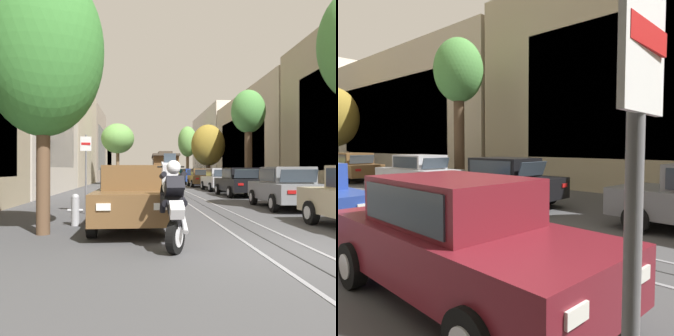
# 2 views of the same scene
# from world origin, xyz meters

# --- Properties ---
(ground_plane) EXTENTS (160.88, 160.88, 0.00)m
(ground_plane) POSITION_xyz_m (0.00, 25.74, 0.00)
(ground_plane) COLOR #424244
(trolley_track_rails) EXTENTS (1.14, 72.35, 0.01)m
(trolley_track_rails) POSITION_xyz_m (0.00, 30.18, 0.00)
(trolley_track_rails) COLOR gray
(trolley_track_rails) RESTS_ON ground
(building_facade_left) EXTENTS (5.31, 64.05, 10.88)m
(building_facade_left) POSITION_xyz_m (-10.00, 30.20, 4.67)
(building_facade_left) COLOR tan
(building_facade_left) RESTS_ON ground
(building_facade_right) EXTENTS (5.59, 64.05, 10.73)m
(building_facade_right) POSITION_xyz_m (10.03, 29.37, 4.94)
(building_facade_right) COLOR tan
(building_facade_right) RESTS_ON ground
(parked_car_brown_near_left) EXTENTS (2.00, 4.36, 1.58)m
(parked_car_brown_near_left) POSITION_xyz_m (-2.80, 3.12, 0.80)
(parked_car_brown_near_left) COLOR brown
(parked_car_brown_near_left) RESTS_ON ground
(parked_car_maroon_second_left) EXTENTS (2.14, 4.42, 1.58)m
(parked_car_maroon_second_left) POSITION_xyz_m (-2.73, 9.06, 0.80)
(parked_car_maroon_second_left) COLOR maroon
(parked_car_maroon_second_left) RESTS_ON ground
(parked_car_blue_mid_left) EXTENTS (2.09, 4.40, 1.58)m
(parked_car_blue_mid_left) POSITION_xyz_m (-2.94, 14.61, 0.80)
(parked_car_blue_mid_left) COLOR #233D93
(parked_car_blue_mid_left) RESTS_ON ground
(parked_car_grey_second_right) EXTENTS (2.15, 4.42, 1.58)m
(parked_car_grey_second_right) POSITION_xyz_m (2.93, 7.24, 0.80)
(parked_car_grey_second_right) COLOR slate
(parked_car_grey_second_right) RESTS_ON ground
(parked_car_black_mid_right) EXTENTS (2.06, 4.39, 1.58)m
(parked_car_black_mid_right) POSITION_xyz_m (2.90, 13.58, 0.80)
(parked_car_black_mid_right) COLOR black
(parked_car_black_mid_right) RESTS_ON ground
(parked_car_silver_fourth_right) EXTENTS (2.04, 4.38, 1.58)m
(parked_car_silver_fourth_right) POSITION_xyz_m (2.93, 18.72, 0.80)
(parked_car_silver_fourth_right) COLOR #B7B7BC
(parked_car_silver_fourth_right) RESTS_ON ground
(parked_car_brown_fifth_right) EXTENTS (2.07, 4.39, 1.58)m
(parked_car_brown_fifth_right) POSITION_xyz_m (2.69, 24.97, 0.80)
(parked_car_brown_fifth_right) COLOR brown
(parked_car_brown_fifth_right) RESTS_ON ground
(parked_car_blue_sixth_right) EXTENTS (2.08, 4.40, 1.58)m
(parked_car_blue_sixth_right) POSITION_xyz_m (2.71, 30.66, 0.80)
(parked_car_blue_sixth_right) COLOR #233D93
(parked_car_blue_sixth_right) RESTS_ON ground
(parked_car_teal_far_right) EXTENTS (2.11, 4.41, 1.58)m
(parked_car_teal_far_right) POSITION_xyz_m (2.70, 36.27, 0.80)
(parked_car_teal_far_right) COLOR #196B70
(parked_car_teal_far_right) RESTS_ON ground
(street_tree_kerb_left_near) EXTENTS (2.75, 2.27, 6.17)m
(street_tree_kerb_left_near) POSITION_xyz_m (-4.84, 2.25, 4.17)
(street_tree_kerb_left_near) COLOR brown
(street_tree_kerb_left_near) RESTS_ON ground
(street_tree_kerb_left_second) EXTENTS (3.29, 3.58, 6.11)m
(street_tree_kerb_left_second) POSITION_xyz_m (-4.76, 30.38, 4.58)
(street_tree_kerb_left_second) COLOR brown
(street_tree_kerb_left_second) RESTS_ON ground
(street_tree_kerb_right_second) EXTENTS (2.36, 2.27, 6.98)m
(street_tree_kerb_right_second) POSITION_xyz_m (4.87, 18.23, 5.28)
(street_tree_kerb_right_second) COLOR #4C3826
(street_tree_kerb_right_second) RESTS_ON ground
(street_tree_kerb_right_mid) EXTENTS (3.75, 3.01, 6.49)m
(street_tree_kerb_right_mid) POSITION_xyz_m (5.00, 33.40, 4.17)
(street_tree_kerb_right_mid) COLOR brown
(street_tree_kerb_right_mid) RESTS_ON ground
(street_tree_kerb_right_fourth) EXTENTS (2.81, 3.01, 7.87)m
(street_tree_kerb_right_fourth) POSITION_xyz_m (4.51, 46.73, 5.55)
(street_tree_kerb_right_fourth) COLOR brown
(street_tree_kerb_right_fourth) RESTS_ON ground
(cable_car_trolley) EXTENTS (2.77, 9.17, 3.28)m
(cable_car_trolley) POSITION_xyz_m (0.00, 31.41, 1.66)
(cable_car_trolley) COLOR brown
(cable_car_trolley) RESTS_ON ground
(motorcycle_with_rider) EXTENTS (0.51, 1.87, 1.80)m
(motorcycle_with_rider) POSITION_xyz_m (-2.04, 0.55, 0.94)
(motorcycle_with_rider) COLOR black
(motorcycle_with_rider) RESTS_ON ground
(pedestrian_on_left_pavement) EXTENTS (0.55, 0.36, 1.56)m
(pedestrian_on_left_pavement) POSITION_xyz_m (5.21, 31.69, 0.88)
(pedestrian_on_left_pavement) COLOR #4C4233
(pedestrian_on_left_pavement) RESTS_ON ground
(fire_hydrant) EXTENTS (0.40, 0.22, 0.84)m
(fire_hydrant) POSITION_xyz_m (-4.33, 3.50, 0.42)
(fire_hydrant) COLOR #B2B2B7
(fire_hydrant) RESTS_ON ground
(street_sign_post) EXTENTS (0.36, 0.07, 2.64)m
(street_sign_post) POSITION_xyz_m (-4.43, 6.06, 1.64)
(street_sign_post) COLOR slate
(street_sign_post) RESTS_ON ground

